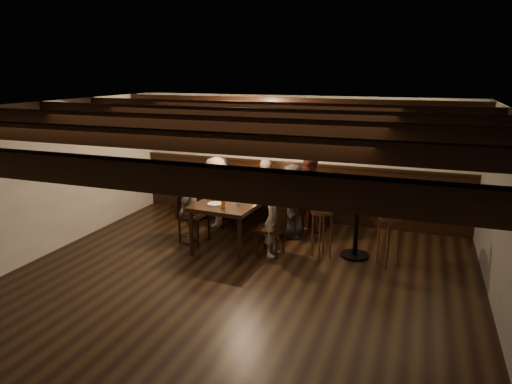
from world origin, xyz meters
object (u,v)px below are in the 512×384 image
at_px(chair_left_far, 193,225).
at_px(bar_stool_left, 322,233).
at_px(person_bench_left, 220,188).
at_px(person_left_far, 191,208).
at_px(person_right_near, 292,201).
at_px(person_bench_centre, 265,190).
at_px(person_left_near, 216,192).
at_px(chair_right_near, 290,221).
at_px(high_top_table, 357,214).
at_px(person_right_far, 274,218).
at_px(bar_stool_right, 388,239).
at_px(dining_table, 242,198).
at_px(chair_right_far, 272,238).
at_px(person_bench_right, 308,193).
at_px(chair_left_near, 218,210).

distance_m(chair_left_far, bar_stool_left, 2.21).
relative_size(person_bench_left, person_left_far, 1.05).
height_order(chair_left_far, person_right_near, person_right_near).
height_order(chair_left_far, person_bench_centre, person_bench_centre).
height_order(person_left_near, person_right_near, person_left_near).
xyz_separation_m(chair_right_near, person_bench_centre, (-0.69, 0.64, 0.34)).
distance_m(high_top_table, bar_stool_left, 0.62).
height_order(person_bench_centre, person_right_far, person_bench_centre).
bearing_deg(bar_stool_right, person_right_near, 142.86).
xyz_separation_m(person_right_near, person_right_far, (-0.05, -0.90, -0.04)).
xyz_separation_m(person_left_near, high_top_table, (2.69, -0.61, 0.05)).
bearing_deg(person_right_far, person_left_near, 59.04).
xyz_separation_m(dining_table, person_left_far, (-0.77, -0.41, -0.15)).
bearing_deg(dining_table, person_bench_centre, 90.00).
bearing_deg(chair_right_near, dining_table, 122.02).
distance_m(person_left_far, bar_stool_left, 2.24).
xyz_separation_m(chair_right_far, high_top_table, (1.27, 0.36, 0.44)).
distance_m(person_bench_right, bar_stool_right, 1.92).
relative_size(person_left_near, bar_stool_left, 1.20).
height_order(bar_stool_left, bar_stool_right, same).
distance_m(chair_left_near, bar_stool_left, 2.31).
height_order(chair_right_near, person_right_far, person_right_far).
bearing_deg(bar_stool_right, dining_table, 158.58).
bearing_deg(person_left_far, person_bench_right, 129.29).
height_order(person_left_far, bar_stool_right, person_left_far).
distance_m(chair_right_near, person_left_near, 1.52).
bearing_deg(person_left_near, high_top_table, 80.16).
bearing_deg(chair_right_near, bar_stool_right, -108.89).
distance_m(person_bench_centre, bar_stool_right, 2.76).
bearing_deg(person_right_near, person_bench_centre, 51.34).
distance_m(chair_left_near, chair_right_far, 1.70).
height_order(person_bench_centre, person_left_far, person_bench_centre).
xyz_separation_m(person_right_near, bar_stool_right, (1.69, -0.69, -0.24)).
distance_m(chair_right_far, person_bench_left, 2.14).
distance_m(chair_right_far, person_bench_right, 1.43).
xyz_separation_m(person_bench_centre, bar_stool_left, (1.41, -1.38, -0.21)).
relative_size(chair_left_near, chair_left_far, 1.00).
relative_size(chair_right_near, person_bench_centre, 0.75).
height_order(person_bench_right, bar_stool_right, person_bench_right).
relative_size(chair_left_near, person_right_near, 0.75).
bearing_deg(high_top_table, person_bench_right, 136.14).
bearing_deg(person_right_far, person_bench_right, -6.34).
height_order(person_left_far, person_right_near, person_right_near).
height_order(chair_left_near, chair_right_near, chair_left_near).
distance_m(person_right_far, high_top_table, 1.29).
bearing_deg(person_left_near, person_right_far, 59.04).
bearing_deg(chair_left_near, high_top_table, 80.05).
bearing_deg(person_bench_right, person_right_near, 71.57).
bearing_deg(person_right_far, person_left_far, 90.00).
bearing_deg(bar_stool_left, person_left_far, -178.65).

